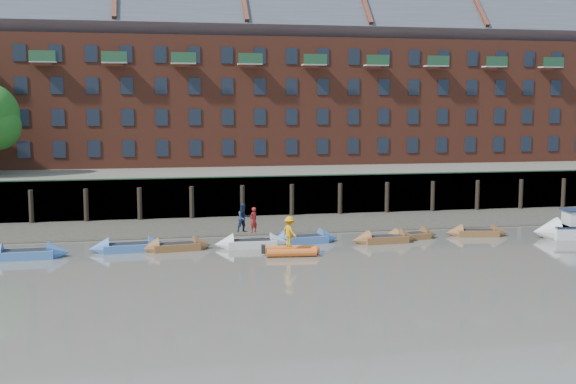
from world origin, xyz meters
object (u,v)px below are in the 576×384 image
object	(u,v)px
rowboat_3	(252,243)
rowboat_0	(25,254)
rowboat_7	(477,233)
person_rower_a	(253,220)
rowboat_5	(385,239)
rowboat_2	(176,247)
rowboat_6	(410,236)
rowboat_4	(303,239)
person_rib_crew	(290,231)
rib_tender	(293,251)
motor_launch	(572,228)
rowboat_1	(129,247)
person_rower_b	(244,218)

from	to	relation	value
rowboat_3	rowboat_0	bearing A→B (deg)	-174.94
rowboat_7	person_rower_a	world-z (taller)	person_rower_a
rowboat_0	rowboat_3	xyz separation A→B (m)	(13.52, 0.78, -0.01)
rowboat_5	person_rower_a	size ratio (longest dim) A/B	2.84
rowboat_2	rowboat_6	world-z (taller)	rowboat_2
rowboat_4	person_rib_crew	size ratio (longest dim) A/B	2.69
rowboat_6	person_rower_a	distance (m)	10.79
rowboat_0	rowboat_2	size ratio (longest dim) A/B	1.11
rowboat_4	rowboat_5	size ratio (longest dim) A/B	1.08
rowboat_5	rowboat_6	xyz separation A→B (m)	(2.03, 0.84, -0.02)
rowboat_4	rowboat_6	distance (m)	7.31
rowboat_5	rowboat_6	size ratio (longest dim) A/B	1.08
rowboat_7	rib_tender	distance (m)	14.18
rowboat_2	rowboat_3	distance (m)	4.73
rowboat_7	motor_launch	size ratio (longest dim) A/B	0.71
rowboat_1	rowboat_3	xyz separation A→B (m)	(7.60, -0.22, -0.00)
rowboat_2	rowboat_4	distance (m)	8.24
rowboat_4	rowboat_6	size ratio (longest dim) A/B	1.16
rowboat_1	rowboat_4	xyz separation A→B (m)	(11.07, 0.55, -0.00)
rib_tender	person_rower_a	world-z (taller)	person_rower_a
rowboat_0	rib_tender	world-z (taller)	rowboat_0
rowboat_1	rowboat_4	size ratio (longest dim) A/B	1.00
person_rower_b	person_rib_crew	bearing A→B (deg)	-72.24
rowboat_1	person_rib_crew	size ratio (longest dim) A/B	2.69
rowboat_0	rowboat_7	size ratio (longest dim) A/B	1.15
rib_tender	motor_launch	bearing A→B (deg)	10.91
rowboat_0	person_rower_a	bearing A→B (deg)	1.24
person_rower_a	rowboat_7	bearing A→B (deg)	147.35
motor_launch	person_rower_a	xyz separation A→B (m)	(-21.59, 0.96, 1.09)
rowboat_5	person_rib_crew	world-z (taller)	person_rib_crew
rowboat_5	person_rib_crew	distance (m)	7.48
rowboat_3	person_rower_a	bearing A→B (deg)	39.65
rowboat_4	person_rower_a	bearing A→B (deg)	-175.13
rowboat_2	person_rower_b	size ratio (longest dim) A/B	2.47
rib_tender	person_rib_crew	world-z (taller)	person_rib_crew
rowboat_6	rib_tender	world-z (taller)	rowboat_6
rowboat_1	person_rower_b	size ratio (longest dim) A/B	2.67
rib_tender	rowboat_2	bearing A→B (deg)	163.29
rowboat_1	rowboat_4	distance (m)	11.09
person_rower_b	motor_launch	bearing A→B (deg)	-22.60
rowboat_7	person_rib_crew	distance (m)	14.43
person_rower_b	person_rower_a	bearing A→B (deg)	-36.92
rowboat_3	person_rower_a	xyz separation A→B (m)	(0.12, 0.09, 1.49)
motor_launch	person_rower_a	bearing A→B (deg)	5.47
rowboat_1	motor_launch	size ratio (longest dim) A/B	0.79
rowboat_2	person_rib_crew	xyz separation A→B (m)	(6.62, -2.77, 1.21)
rib_tender	person_rib_crew	size ratio (longest dim) A/B	1.81
rowboat_2	rowboat_4	bearing A→B (deg)	-1.40
rowboat_7	person_rib_crew	world-z (taller)	person_rib_crew
rowboat_0	motor_launch	distance (m)	35.23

